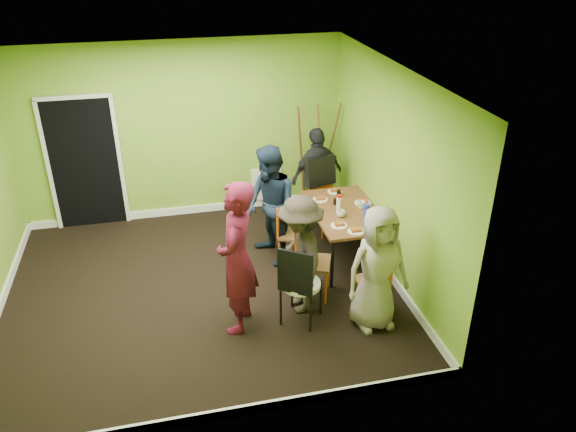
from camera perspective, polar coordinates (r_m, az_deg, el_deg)
The scene contains 28 objects.
ground at distance 7.52m, azimuth -8.64°, elevation -7.31°, with size 5.00×5.00×0.00m, color black.
room_walls at distance 7.05m, azimuth -9.43°, elevation -0.53°, with size 5.04×4.54×2.82m.
dining_table at distance 7.81m, azimuth 5.85°, elevation 0.24°, with size 0.90×1.50×0.75m.
chair_left_far at distance 7.83m, azimuth -0.18°, elevation -1.32°, with size 0.46×0.46×0.86m.
chair_left_near at distance 7.04m, azimuth 1.90°, elevation -4.03°, with size 0.55×0.55×1.03m.
chair_back_end at distance 8.58m, azimuth 3.41°, elevation 3.79°, with size 0.59×0.65×1.15m.
chair_front_end at distance 6.83m, azimuth 8.82°, elevation -6.31°, with size 0.40×0.40×0.88m.
chair_bentwood at distance 6.53m, azimuth 1.13°, elevation -6.68°, with size 0.57×0.58×1.06m.
easel at distance 9.17m, azimuth 2.90°, elevation 5.96°, with size 0.72×0.68×1.81m.
plate_near_left at distance 8.04m, azimuth 3.29°, elevation 1.67°, with size 0.22×0.22×0.01m, color white.
plate_near_right at distance 7.37m, azimuth 5.21°, elevation -0.96°, with size 0.22×0.22×0.01m, color white.
plate_far_back at distance 8.31m, azimuth 4.78°, elevation 2.50°, with size 0.22×0.22×0.01m, color white.
plate_far_front at distance 7.26m, azimuth 6.92°, elevation -1.55°, with size 0.22×0.22×0.01m, color white.
plate_wall_back at distance 8.00m, azimuth 7.61°, elevation 1.33°, with size 0.23×0.23×0.01m, color white.
plate_wall_front at distance 7.76m, azimuth 8.48°, elevation 0.40°, with size 0.22×0.22×0.01m, color white.
thermos at distance 7.72m, azimuth 5.19°, elevation 1.23°, with size 0.07×0.07×0.21m, color white.
blue_bottle at distance 7.55m, azimuth 8.00°, elevation 0.42°, with size 0.08×0.08×0.20m, color #1B30CB.
orange_bottle at distance 7.97m, azimuth 5.00°, elevation 1.62°, with size 0.04×0.04×0.08m, color orange.
glass_mid at distance 7.92m, azimuth 4.86°, elevation 1.48°, with size 0.07×0.07×0.09m, color black.
glass_back at distance 8.15m, azimuth 5.19°, elevation 2.31°, with size 0.07×0.07×0.10m, color black.
glass_front at distance 7.45m, azimuth 8.03°, elevation -0.39°, with size 0.07×0.07×0.10m, color black.
cup_a at distance 7.59m, azimuth 5.39°, elevation 0.25°, with size 0.12×0.12×0.09m, color white.
cup_b at distance 7.84m, azimuth 7.46°, elevation 1.13°, with size 0.11×0.11×0.10m, color white.
person_standing at distance 6.34m, azimuth -5.20°, elevation -4.30°, with size 0.68×0.44×1.86m, color #550E23.
person_left_far at distance 7.64m, azimuth -1.82°, elevation 0.99°, with size 0.82×0.64×1.69m, color #131F30.
person_left_near at distance 6.70m, azimuth 1.26°, elevation -3.99°, with size 0.98×0.56×1.51m, color #2A241C.
person_back_end at distance 8.79m, azimuth 2.96°, elevation 4.14°, with size 0.90×0.38×1.54m, color black.
person_front_end at distance 6.50m, azimuth 9.06°, elevation -5.30°, with size 0.75×0.49×1.54m, color gray.
Camera 1 is at (-0.30, -6.19, 4.26)m, focal length 35.00 mm.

